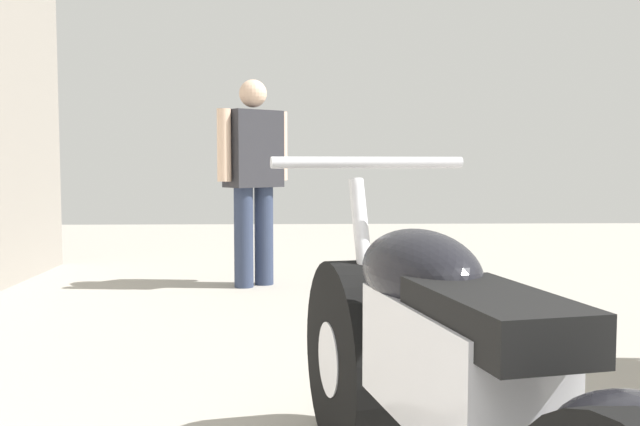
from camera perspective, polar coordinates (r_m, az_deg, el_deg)
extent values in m
plane|color=#9E998E|center=(3.57, 4.85, -12.82)|extent=(16.74, 16.74, 0.00)
cylinder|color=black|center=(2.58, 3.29, -11.47)|extent=(0.38, 0.73, 0.69)
cylinder|color=silver|center=(2.58, 3.29, -11.47)|extent=(0.30, 0.31, 0.26)
cube|color=silver|center=(1.82, 10.72, -11.87)|extent=(0.40, 0.73, 0.30)
ellipsoid|color=black|center=(2.00, 7.95, -4.72)|extent=(0.39, 0.61, 0.24)
cube|color=black|center=(1.62, 13.69, -8.08)|extent=(0.34, 0.56, 0.11)
cylinder|color=silver|center=(2.48, 3.62, -4.48)|extent=(0.11, 0.28, 0.63)
cylinder|color=silver|center=(2.41, 3.96, 4.06)|extent=(0.66, 0.18, 0.04)
cylinder|color=#2D3851|center=(5.91, -6.14, -1.96)|extent=(0.22, 0.22, 0.83)
cylinder|color=#2D3851|center=(6.02, -4.52, -1.83)|extent=(0.22, 0.22, 0.83)
cube|color=#2D2D33|center=(5.93, -5.37, 5.14)|extent=(0.51, 0.48, 0.63)
cylinder|color=beige|center=(5.77, -7.70, 5.41)|extent=(0.16, 0.16, 0.58)
cylinder|color=beige|center=(6.10, -3.17, 5.37)|extent=(0.16, 0.16, 0.58)
sphere|color=beige|center=(5.96, -5.40, 9.52)|extent=(0.23, 0.23, 0.23)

